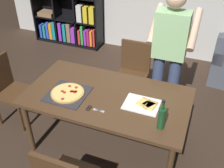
{
  "coord_description": "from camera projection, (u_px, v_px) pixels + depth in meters",
  "views": [
    {
      "loc": [
        0.89,
        -2.15,
        2.52
      ],
      "look_at": [
        0.0,
        0.15,
        0.8
      ],
      "focal_mm": 43.62,
      "sensor_mm": 36.0,
      "label": 1
    }
  ],
  "objects": [
    {
      "name": "ground_plane",
      "position": [
        108.0,
        144.0,
        3.35
      ],
      "size": [
        12.0,
        12.0,
        0.0
      ],
      "primitive_type": "plane",
      "color": "#38281E"
    },
    {
      "name": "person_serving_pizza",
      "position": [
        169.0,
        52.0,
        3.21
      ],
      "size": [
        0.55,
        0.54,
        1.75
      ],
      "color": "#38476B",
      "rests_on": "ground_plane"
    },
    {
      "name": "chair_left_end",
      "position": [
        8.0,
        87.0,
        3.46
      ],
      "size": [
        0.42,
        0.42,
        0.9
      ],
      "color": "#472D19",
      "rests_on": "ground_plane"
    },
    {
      "name": "kitchen_scissors",
      "position": [
        92.0,
        109.0,
        2.73
      ],
      "size": [
        0.19,
        0.08,
        0.01
      ],
      "color": "silver",
      "rests_on": "dining_table"
    },
    {
      "name": "pepperoni_pizza_on_tray",
      "position": [
        68.0,
        93.0,
        2.93
      ],
      "size": [
        0.42,
        0.42,
        0.04
      ],
      "color": "#2D2D33",
      "rests_on": "dining_table"
    },
    {
      "name": "wine_bottle",
      "position": [
        161.0,
        118.0,
        2.45
      ],
      "size": [
        0.07,
        0.07,
        0.32
      ],
      "color": "#194723",
      "rests_on": "dining_table"
    },
    {
      "name": "dining_table",
      "position": [
        107.0,
        100.0,
        2.96
      ],
      "size": [
        1.76,
        0.96,
        0.75
      ],
      "color": "#4C331E",
      "rests_on": "ground_plane"
    },
    {
      "name": "pizza_slices_on_towel",
      "position": [
        144.0,
        104.0,
        2.78
      ],
      "size": [
        0.36,
        0.28,
        0.03
      ],
      "color": "white",
      "rests_on": "dining_table"
    },
    {
      "name": "chair_far_side",
      "position": [
        133.0,
        70.0,
        3.8
      ],
      "size": [
        0.42,
        0.42,
        0.9
      ],
      "color": "#472D19",
      "rests_on": "ground_plane"
    }
  ]
}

